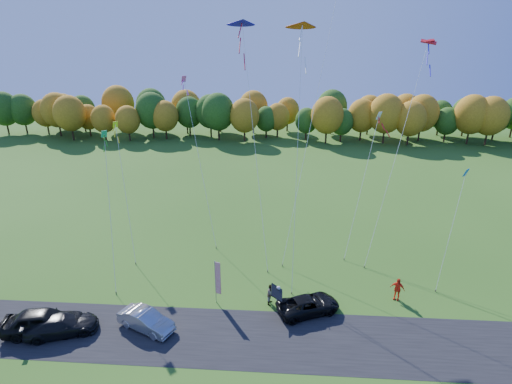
# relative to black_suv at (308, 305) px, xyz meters

# --- Properties ---
(ground) EXTENTS (160.00, 160.00, 0.00)m
(ground) POSITION_rel_black_suv_xyz_m (-4.40, 0.88, -0.66)
(ground) COLOR #285115
(asphalt_strip) EXTENTS (90.00, 6.00, 0.01)m
(asphalt_strip) POSITION_rel_black_suv_xyz_m (-4.40, -3.12, -0.66)
(asphalt_strip) COLOR black
(asphalt_strip) RESTS_ON ground
(tree_line) EXTENTS (116.00, 12.00, 10.00)m
(tree_line) POSITION_rel_black_suv_xyz_m (-4.40, 55.88, -0.66)
(tree_line) COLOR #1E4711
(tree_line) RESTS_ON ground
(black_suv) EXTENTS (5.24, 3.87, 1.32)m
(black_suv) POSITION_rel_black_suv_xyz_m (0.00, 0.00, 0.00)
(black_suv) COLOR black
(black_suv) RESTS_ON ground
(silver_sedan) EXTENTS (4.50, 3.12, 1.40)m
(silver_sedan) POSITION_rel_black_suv_xyz_m (-11.56, -2.63, 0.04)
(silver_sedan) COLOR #A0A0A4
(silver_sedan) RESTS_ON ground
(dark_truck_a) EXTENTS (5.22, 3.46, 1.40)m
(dark_truck_a) POSITION_rel_black_suv_xyz_m (-17.28, -3.51, 0.04)
(dark_truck_a) COLOR black
(dark_truck_a) RESTS_ON ground
(dark_truck_b) EXTENTS (5.61, 3.11, 1.80)m
(dark_truck_b) POSITION_rel_black_suv_xyz_m (-18.61, -3.49, 0.24)
(dark_truck_b) COLOR black
(dark_truck_b) RESTS_ON ground
(person_tailgate_a) EXTENTS (0.52, 0.70, 1.78)m
(person_tailgate_a) POSITION_rel_black_suv_xyz_m (-2.22, 0.60, 0.23)
(person_tailgate_a) COLOR silver
(person_tailgate_a) RESTS_ON ground
(person_tailgate_b) EXTENTS (0.77, 0.91, 1.65)m
(person_tailgate_b) POSITION_rel_black_suv_xyz_m (-2.82, 0.92, 0.16)
(person_tailgate_b) COLOR gray
(person_tailgate_b) RESTS_ON ground
(person_east) EXTENTS (1.20, 0.89, 1.89)m
(person_east) POSITION_rel_black_suv_xyz_m (7.06, 2.09, 0.28)
(person_east) COLOR red
(person_east) RESTS_ON ground
(feather_flag) EXTENTS (0.47, 0.20, 3.69)m
(feather_flag) POSITION_rel_black_suv_xyz_m (-6.95, 0.73, 1.58)
(feather_flag) COLOR #999999
(feather_flag) RESTS_ON ground
(kite_delta_blue) EXTENTS (4.62, 12.13, 22.49)m
(kite_delta_blue) POSITION_rel_black_suv_xyz_m (-4.88, 10.98, 10.18)
(kite_delta_blue) COLOR #4C3F33
(kite_delta_blue) RESTS_ON ground
(kite_parafoil_orange) EXTENTS (7.19, 12.74, 28.88)m
(kite_parafoil_orange) POSITION_rel_black_suv_xyz_m (0.78, 12.52, 13.60)
(kite_parafoil_orange) COLOR #4C3F33
(kite_parafoil_orange) RESTS_ON ground
(kite_delta_red) EXTENTS (2.75, 9.97, 22.01)m
(kite_delta_red) POSITION_rel_black_suv_xyz_m (-0.94, 7.40, 11.70)
(kite_delta_red) COLOR #4C3F33
(kite_delta_red) RESTS_ON ground
(kite_parafoil_rainbow) EXTENTS (6.95, 8.67, 19.66)m
(kite_parafoil_rainbow) POSITION_rel_black_suv_xyz_m (8.19, 10.76, 9.04)
(kite_parafoil_rainbow) COLOR #4C3F33
(kite_parafoil_rainbow) RESTS_ON ground
(kite_diamond_yellow) EXTENTS (3.70, 7.16, 12.19)m
(kite_diamond_yellow) POSITION_rel_black_suv_xyz_m (-16.99, 9.20, 5.24)
(kite_diamond_yellow) COLOR #4C3F33
(kite_diamond_yellow) RESTS_ON ground
(kite_diamond_green) EXTENTS (2.47, 6.40, 12.45)m
(kite_diamond_green) POSITION_rel_black_suv_xyz_m (-16.35, 4.22, 5.38)
(kite_diamond_green) COLOR #4C3F33
(kite_diamond_green) RESTS_ON ground
(kite_diamond_white) EXTENTS (3.84, 6.67, 13.23)m
(kite_diamond_white) POSITION_rel_black_suv_xyz_m (5.40, 10.94, 5.71)
(kite_diamond_white) COLOR #4C3F33
(kite_diamond_white) RESTS_ON ground
(kite_diamond_pink) EXTENTS (4.58, 7.87, 16.19)m
(kite_diamond_pink) POSITION_rel_black_suv_xyz_m (-10.52, 13.01, 7.21)
(kite_diamond_pink) COLOR #4C3F33
(kite_diamond_pink) RESTS_ON ground
(kite_diamond_blue_low) EXTENTS (2.80, 4.07, 9.82)m
(kite_diamond_blue_low) POSITION_rel_black_suv_xyz_m (11.66, 5.08, 4.00)
(kite_diamond_blue_low) COLOR #4C3F33
(kite_diamond_blue_low) RESTS_ON ground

